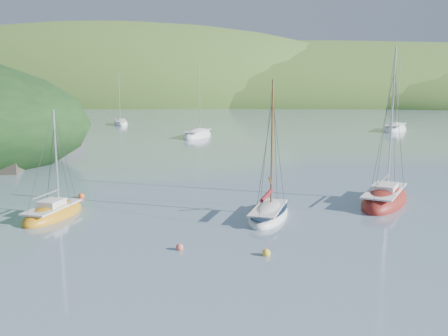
# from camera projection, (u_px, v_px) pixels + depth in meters

# --- Properties ---
(ground) EXTENTS (700.00, 700.00, 0.00)m
(ground) POSITION_uv_depth(u_px,v_px,m) (249.00, 255.00, 23.96)
(ground) COLOR gray
(ground) RESTS_ON ground
(shoreline_hills) EXTENTS (690.00, 135.00, 56.00)m
(shoreline_hills) POSITION_uv_depth(u_px,v_px,m) (238.00, 100.00, 193.86)
(shoreline_hills) COLOR #3E6526
(shoreline_hills) RESTS_ON ground
(daysailer_white) EXTENTS (3.29, 6.12, 8.92)m
(daysailer_white) POSITION_uv_depth(u_px,v_px,m) (269.00, 214.00, 30.46)
(daysailer_white) COLOR white
(daysailer_white) RESTS_ON ground
(sloop_red) EXTENTS (5.49, 8.10, 11.37)m
(sloop_red) POSITION_uv_depth(u_px,v_px,m) (384.00, 200.00, 33.99)
(sloop_red) COLOR maroon
(sloop_red) RESTS_ON ground
(sailboat_yellow) EXTENTS (3.08, 5.68, 7.15)m
(sailboat_yellow) POSITION_uv_depth(u_px,v_px,m) (53.00, 214.00, 30.62)
(sailboat_yellow) COLOR orange
(sailboat_yellow) RESTS_ON ground
(distant_sloop_a) EXTENTS (4.68, 8.48, 11.46)m
(distant_sloop_a) POSITION_uv_depth(u_px,v_px,m) (197.00, 136.00, 72.02)
(distant_sloop_a) COLOR white
(distant_sloop_a) RESTS_ON ground
(distant_sloop_b) EXTENTS (6.48, 9.38, 12.66)m
(distant_sloop_b) POSITION_uv_depth(u_px,v_px,m) (395.00, 129.00, 80.63)
(distant_sloop_b) COLOR white
(distant_sloop_b) RESTS_ON ground
(distant_sloop_c) EXTENTS (4.71, 7.45, 10.04)m
(distant_sloop_c) POSITION_uv_depth(u_px,v_px,m) (121.00, 124.00, 91.40)
(distant_sloop_c) COLOR white
(distant_sloop_c) RESTS_ON ground
(mooring_buoys) EXTENTS (13.51, 11.12, 0.44)m
(mooring_buoys) POSITION_uv_depth(u_px,v_px,m) (154.00, 223.00, 28.84)
(mooring_buoys) COLOR yellow
(mooring_buoys) RESTS_ON ground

